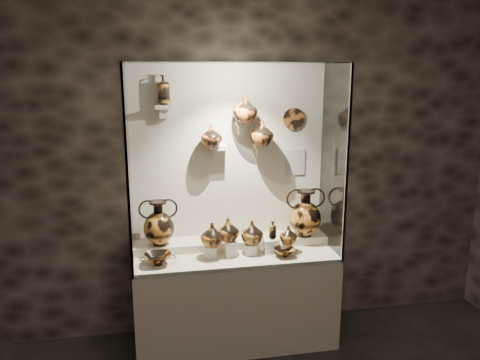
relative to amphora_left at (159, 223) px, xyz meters
name	(u,v)px	position (x,y,z in m)	size (l,w,h in m)	color
wall_back	(229,157)	(0.63, 0.18, 0.51)	(5.00, 0.02, 3.20)	black
plinth	(235,299)	(0.63, -0.14, -0.69)	(1.70, 0.60, 0.80)	beige
front_tier	(235,255)	(0.63, -0.14, -0.28)	(1.68, 0.58, 0.03)	beige
rear_tier	(232,244)	(0.63, 0.04, -0.24)	(1.70, 0.25, 0.10)	beige
back_panel	(229,157)	(0.63, 0.18, 0.51)	(1.70, 0.03, 1.60)	beige
glass_front	(242,172)	(0.63, -0.43, 0.51)	(1.70, 0.01, 1.60)	white
glass_left	(128,168)	(-0.22, -0.14, 0.51)	(0.01, 0.60, 1.60)	white
glass_right	(334,160)	(1.48, -0.14, 0.51)	(0.01, 0.60, 1.60)	white
glass_top	(235,63)	(0.63, -0.14, 1.30)	(1.70, 0.60, 0.01)	white
frame_post_left	(127,176)	(-0.21, -0.43, 0.51)	(0.02, 0.02, 1.60)	gray
frame_post_right	(347,167)	(1.47, -0.43, 0.51)	(0.02, 0.02, 1.60)	gray
pedestal_a	(210,251)	(0.41, -0.19, -0.21)	(0.09, 0.09, 0.10)	silver
pedestal_b	(231,248)	(0.58, -0.19, -0.20)	(0.09, 0.09, 0.13)	silver
pedestal_c	(250,249)	(0.75, -0.19, -0.22)	(0.09, 0.09, 0.09)	silver
pedestal_d	(269,246)	(0.91, -0.19, -0.20)	(0.09, 0.09, 0.12)	silver
pedestal_e	(285,247)	(1.05, -0.19, -0.22)	(0.09, 0.09, 0.08)	silver
bracket_ul	(164,107)	(0.08, 0.10, 0.96)	(0.14, 0.12, 0.04)	beige
bracket_ca	(219,148)	(0.53, 0.10, 0.61)	(0.14, 0.12, 0.04)	beige
bracket_cb	(242,124)	(0.73, 0.10, 0.81)	(0.10, 0.12, 0.04)	beige
bracket_cc	(262,146)	(0.91, 0.10, 0.61)	(0.14, 0.12, 0.04)	beige
amphora_left	(159,223)	(0.00, 0.00, 0.00)	(0.31, 0.31, 0.39)	#A86020
amphora_right	(305,213)	(1.28, -0.01, 0.02)	(0.34, 0.34, 0.42)	#A86020
jug_a	(212,235)	(0.43, -0.20, -0.06)	(0.19, 0.19, 0.20)	#A86020
jug_b	(228,229)	(0.56, -0.17, -0.04)	(0.19, 0.19, 0.19)	#9D501B
jug_c	(252,232)	(0.77, -0.17, -0.07)	(0.19, 0.19, 0.20)	#A86020
jug_e	(288,235)	(1.07, -0.20, -0.11)	(0.15, 0.15, 0.15)	#A86020
lekythos_small	(273,229)	(0.94, -0.17, -0.06)	(0.08, 0.08, 0.17)	#9D501B
kylix_left	(158,258)	(-0.02, -0.26, -0.21)	(0.28, 0.23, 0.11)	#9D501B
kylix_right	(284,251)	(1.02, -0.28, -0.22)	(0.22, 0.19, 0.09)	#A86020
lekythos_tall	(164,88)	(0.08, 0.10, 1.11)	(0.11, 0.11, 0.27)	#A86020
ovoid_vase_a	(211,135)	(0.46, 0.07, 0.72)	(0.18, 0.18, 0.19)	#9D501B
ovoid_vase_b	(245,109)	(0.75, 0.05, 0.93)	(0.21, 0.21, 0.22)	#9D501B
ovoid_vase_c	(262,133)	(0.90, 0.05, 0.73)	(0.20, 0.20, 0.21)	#9D501B
wall_plate	(294,119)	(1.20, 0.15, 0.83)	(0.19, 0.19, 0.02)	#944B1D
info_placard	(295,162)	(1.23, 0.16, 0.45)	(0.18, 0.01, 0.23)	beige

